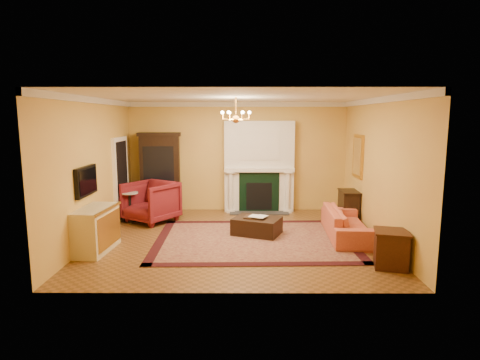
{
  "coord_description": "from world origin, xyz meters",
  "views": [
    {
      "loc": [
        0.12,
        -8.38,
        2.58
      ],
      "look_at": [
        0.08,
        0.3,
        1.23
      ],
      "focal_mm": 30.0,
      "sensor_mm": 36.0,
      "label": 1
    }
  ],
  "objects_px": {
    "pedestal_table": "(130,205)",
    "commode": "(95,230)",
    "leather_ottoman": "(257,226)",
    "china_cabinet": "(161,174)",
    "console_table": "(348,207)",
    "wingback_armchair": "(151,200)",
    "end_table": "(391,250)",
    "coral_sofa": "(347,219)"
  },
  "relations": [
    {
      "from": "commode",
      "to": "end_table",
      "type": "xyz_separation_m",
      "value": [
        5.45,
        -0.83,
        -0.12
      ]
    },
    {
      "from": "console_table",
      "to": "leather_ottoman",
      "type": "bearing_deg",
      "value": -153.31
    },
    {
      "from": "pedestal_table",
      "to": "commode",
      "type": "distance_m",
      "value": 2.25
    },
    {
      "from": "china_cabinet",
      "to": "end_table",
      "type": "relative_size",
      "value": 3.37
    },
    {
      "from": "wingback_armchair",
      "to": "end_table",
      "type": "height_order",
      "value": "wingback_armchair"
    },
    {
      "from": "commode",
      "to": "leather_ottoman",
      "type": "distance_m",
      "value": 3.39
    },
    {
      "from": "end_table",
      "to": "leather_ottoman",
      "type": "height_order",
      "value": "end_table"
    },
    {
      "from": "china_cabinet",
      "to": "commode",
      "type": "bearing_deg",
      "value": -106.14
    },
    {
      "from": "pedestal_table",
      "to": "coral_sofa",
      "type": "relative_size",
      "value": 0.35
    },
    {
      "from": "china_cabinet",
      "to": "commode",
      "type": "xyz_separation_m",
      "value": [
        -0.62,
        -3.34,
        -0.62
      ]
    },
    {
      "from": "wingback_armchair",
      "to": "console_table",
      "type": "distance_m",
      "value": 4.93
    },
    {
      "from": "wingback_armchair",
      "to": "coral_sofa",
      "type": "height_order",
      "value": "wingback_armchair"
    },
    {
      "from": "commode",
      "to": "china_cabinet",
      "type": "bearing_deg",
      "value": 83.83
    },
    {
      "from": "commode",
      "to": "console_table",
      "type": "relative_size",
      "value": 1.5
    },
    {
      "from": "wingback_armchair",
      "to": "end_table",
      "type": "bearing_deg",
      "value": 1.78
    },
    {
      "from": "wingback_armchair",
      "to": "commode",
      "type": "bearing_deg",
      "value": -70.43
    },
    {
      "from": "pedestal_table",
      "to": "commode",
      "type": "relative_size",
      "value": 0.65
    },
    {
      "from": "wingback_armchair",
      "to": "pedestal_table",
      "type": "xyz_separation_m",
      "value": [
        -0.53,
        0.0,
        -0.12
      ]
    },
    {
      "from": "commode",
      "to": "console_table",
      "type": "distance_m",
      "value": 5.94
    },
    {
      "from": "commode",
      "to": "coral_sofa",
      "type": "bearing_deg",
      "value": 14.93
    },
    {
      "from": "china_cabinet",
      "to": "pedestal_table",
      "type": "height_order",
      "value": "china_cabinet"
    },
    {
      "from": "coral_sofa",
      "to": "console_table",
      "type": "relative_size",
      "value": 2.75
    },
    {
      "from": "coral_sofa",
      "to": "end_table",
      "type": "relative_size",
      "value": 3.41
    },
    {
      "from": "end_table",
      "to": "leather_ottoman",
      "type": "relative_size",
      "value": 0.63
    },
    {
      "from": "china_cabinet",
      "to": "end_table",
      "type": "xyz_separation_m",
      "value": [
        4.83,
        -4.17,
        -0.74
      ]
    },
    {
      "from": "commode",
      "to": "end_table",
      "type": "distance_m",
      "value": 5.51
    },
    {
      "from": "china_cabinet",
      "to": "coral_sofa",
      "type": "relative_size",
      "value": 0.99
    },
    {
      "from": "commode",
      "to": "coral_sofa",
      "type": "distance_m",
      "value": 5.24
    },
    {
      "from": "china_cabinet",
      "to": "leather_ottoman",
      "type": "relative_size",
      "value": 2.11
    },
    {
      "from": "pedestal_table",
      "to": "coral_sofa",
      "type": "bearing_deg",
      "value": -14.29
    },
    {
      "from": "coral_sofa",
      "to": "leather_ottoman",
      "type": "bearing_deg",
      "value": 88.71
    },
    {
      "from": "pedestal_table",
      "to": "end_table",
      "type": "distance_m",
      "value": 6.21
    },
    {
      "from": "china_cabinet",
      "to": "console_table",
      "type": "bearing_deg",
      "value": -18.57
    },
    {
      "from": "china_cabinet",
      "to": "end_table",
      "type": "height_order",
      "value": "china_cabinet"
    },
    {
      "from": "china_cabinet",
      "to": "coral_sofa",
      "type": "xyz_separation_m",
      "value": [
        4.52,
        -2.39,
        -0.63
      ]
    },
    {
      "from": "china_cabinet",
      "to": "leather_ottoman",
      "type": "height_order",
      "value": "china_cabinet"
    },
    {
      "from": "wingback_armchair",
      "to": "leather_ottoman",
      "type": "xyz_separation_m",
      "value": [
        2.61,
        -1.13,
        -0.36
      ]
    },
    {
      "from": "leather_ottoman",
      "to": "end_table",
      "type": "bearing_deg",
      "value": -18.83
    },
    {
      "from": "coral_sofa",
      "to": "leather_ottoman",
      "type": "relative_size",
      "value": 2.14
    },
    {
      "from": "commode",
      "to": "console_table",
      "type": "height_order",
      "value": "commode"
    },
    {
      "from": "end_table",
      "to": "wingback_armchair",
      "type": "bearing_deg",
      "value": 147.63
    },
    {
      "from": "console_table",
      "to": "pedestal_table",
      "type": "bearing_deg",
      "value": -178.9
    }
  ]
}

